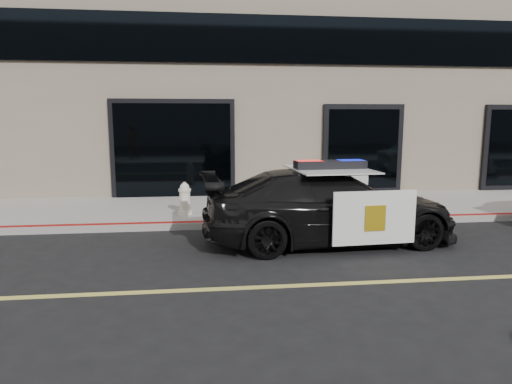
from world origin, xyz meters
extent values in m
plane|color=black|center=(0.00, 0.00, 0.00)|extent=(120.00, 120.00, 0.00)
cube|color=gray|center=(0.00, 5.25, 0.07)|extent=(60.00, 3.50, 0.15)
cube|color=#756856|center=(0.00, 10.50, 6.00)|extent=(60.00, 7.00, 12.00)
imported|color=black|center=(2.17, 2.21, 0.70)|extent=(2.53, 5.04, 1.39)
cube|color=white|center=(2.70, 1.24, 0.67)|extent=(1.49, 0.12, 0.93)
cube|color=white|center=(2.58, 3.23, 0.67)|extent=(1.49, 0.12, 0.93)
cube|color=white|center=(2.17, 2.21, 1.41)|extent=(1.49, 1.75, 0.02)
cube|color=gold|center=(2.70, 1.21, 0.67)|extent=(0.37, 0.03, 0.44)
cube|color=black|center=(2.17, 2.21, 1.49)|extent=(1.35, 0.43, 0.16)
cube|color=red|center=(1.77, 2.18, 1.50)|extent=(0.48, 0.33, 0.15)
cube|color=#0C19CC|center=(2.58, 2.23, 1.50)|extent=(0.48, 0.33, 0.15)
cylinder|color=silver|center=(-0.62, 4.43, 0.19)|extent=(0.34, 0.34, 0.07)
cylinder|color=silver|center=(-0.62, 4.43, 0.46)|extent=(0.24, 0.24, 0.47)
cylinder|color=silver|center=(-0.62, 4.43, 0.71)|extent=(0.29, 0.29, 0.06)
sphere|color=silver|center=(-0.62, 4.43, 0.77)|extent=(0.22, 0.22, 0.22)
cylinder|color=silver|center=(-0.62, 4.43, 0.86)|extent=(0.07, 0.07, 0.07)
cylinder|color=silver|center=(-0.62, 4.59, 0.52)|extent=(0.12, 0.11, 0.12)
cylinder|color=silver|center=(-0.62, 4.27, 0.52)|extent=(0.12, 0.11, 0.12)
cylinder|color=silver|center=(-0.62, 4.24, 0.46)|extent=(0.16, 0.13, 0.16)
camera|label=1|loc=(-0.19, -6.05, 2.35)|focal=32.00mm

